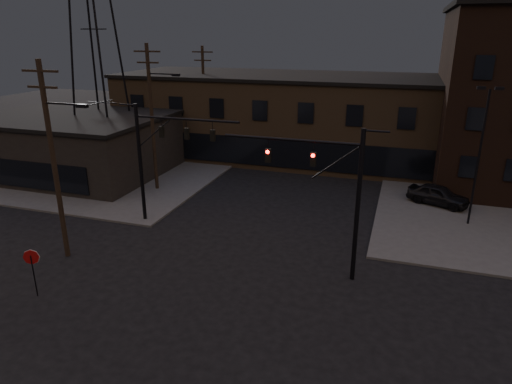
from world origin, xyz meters
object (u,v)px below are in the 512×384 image
at_px(stop_sign, 32,262).
at_px(traffic_signal_near, 336,188).
at_px(traffic_signal_far, 157,151).
at_px(parked_car_lot_a, 438,195).
at_px(car_crossing, 369,161).

bearing_deg(stop_sign, traffic_signal_near, 25.90).
height_order(traffic_signal_far, stop_sign, traffic_signal_far).
bearing_deg(parked_car_lot_a, stop_sign, 157.17).
relative_size(traffic_signal_far, stop_sign, 3.23).
bearing_deg(parked_car_lot_a, traffic_signal_near, 177.50).
relative_size(traffic_signal_near, stop_sign, 3.23).
bearing_deg(stop_sign, traffic_signal_far, 82.68).
bearing_deg(traffic_signal_near, parked_car_lot_a, 65.32).
bearing_deg(traffic_signal_near, traffic_signal_far, 163.83).
height_order(traffic_signal_far, car_crossing, traffic_signal_far).
height_order(traffic_signal_near, parked_car_lot_a, traffic_signal_near).
height_order(traffic_signal_near, stop_sign, traffic_signal_near).
bearing_deg(traffic_signal_far, traffic_signal_near, -16.17).
xyz_separation_m(traffic_signal_far, car_crossing, (12.22, 17.45, -4.18)).
distance_m(stop_sign, parked_car_lot_a, 27.15).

